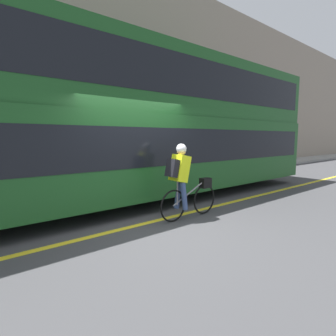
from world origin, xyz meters
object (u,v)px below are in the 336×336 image
at_px(bus, 148,120).
at_px(trash_bin, 172,164).
at_px(street_sign_post, 202,145).
at_px(cyclist_on_bike, 184,179).

height_order(bus, trash_bin, bus).
distance_m(trash_bin, street_sign_post, 1.98).
bearing_deg(street_sign_post, cyclist_on_bike, -138.97).
bearing_deg(bus, street_sign_post, 29.78).
distance_m(bus, trash_bin, 4.69).
bearing_deg(bus, trash_bin, 41.63).
distance_m(bus, street_sign_post, 5.93).
relative_size(bus, trash_bin, 13.52).
bearing_deg(bus, cyclist_on_bike, -102.18).
height_order(bus, street_sign_post, bus).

